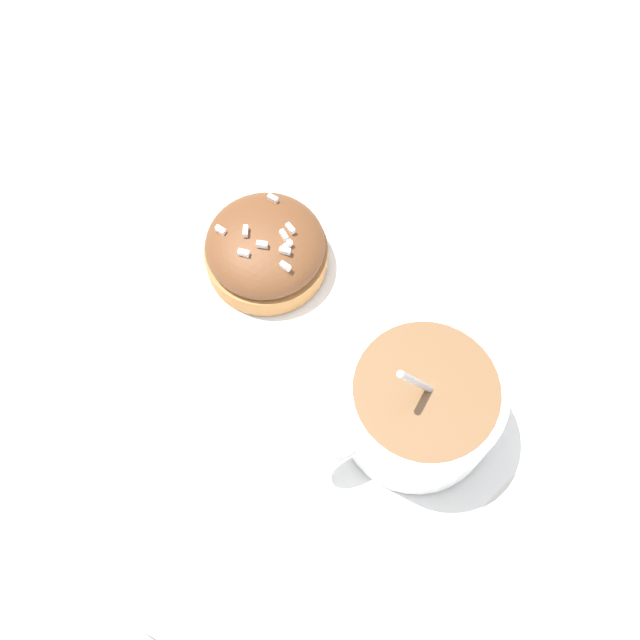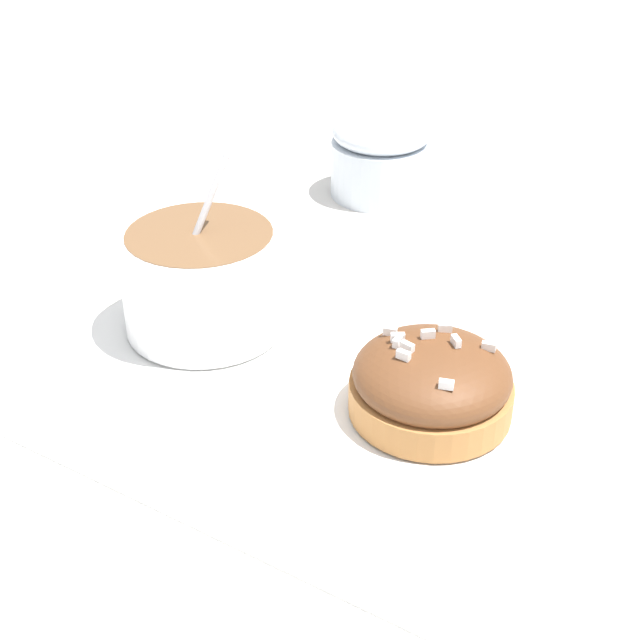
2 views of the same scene
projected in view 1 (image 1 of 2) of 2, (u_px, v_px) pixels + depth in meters
The scene contains 4 objects.
ground_plane at pixel (339, 336), 0.50m from camera, with size 3.00×3.00×0.00m, color silver.
paper_napkin at pixel (339, 335), 0.49m from camera, with size 0.30×0.28×0.00m.
coffee_cup at pixel (419, 405), 0.44m from camera, with size 0.09×0.11×0.10m.
frosted_pastry at pixel (266, 249), 0.50m from camera, with size 0.08×0.08×0.04m.
Camera 1 is at (-0.12, 0.15, 0.46)m, focal length 42.00 mm.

